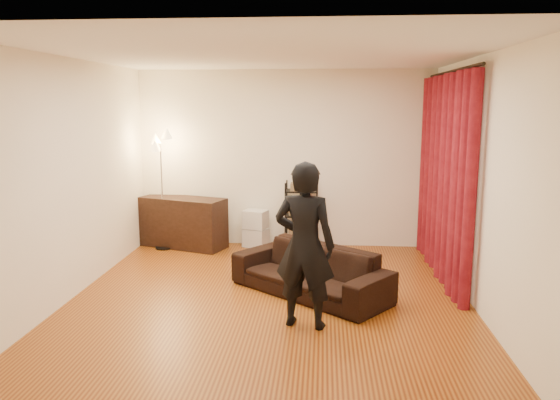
# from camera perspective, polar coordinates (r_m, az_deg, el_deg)

# --- Properties ---
(floor) EXTENTS (5.00, 5.00, 0.00)m
(floor) POSITION_cam_1_polar(r_m,az_deg,el_deg) (6.28, -1.15, -10.41)
(floor) COLOR #935518
(floor) RESTS_ON ground
(ceiling) EXTENTS (5.00, 5.00, 0.00)m
(ceiling) POSITION_cam_1_polar(r_m,az_deg,el_deg) (5.90, -1.24, 14.97)
(ceiling) COLOR white
(ceiling) RESTS_ON ground
(wall_back) EXTENTS (5.00, 0.00, 5.00)m
(wall_back) POSITION_cam_1_polar(r_m,az_deg,el_deg) (8.41, 0.51, 4.31)
(wall_back) COLOR white
(wall_back) RESTS_ON ground
(wall_front) EXTENTS (5.00, 0.00, 5.00)m
(wall_front) POSITION_cam_1_polar(r_m,az_deg,el_deg) (3.50, -5.29, -3.96)
(wall_front) COLOR white
(wall_front) RESTS_ON ground
(wall_left) EXTENTS (0.00, 5.00, 5.00)m
(wall_left) POSITION_cam_1_polar(r_m,az_deg,el_deg) (6.56, -21.17, 1.98)
(wall_left) COLOR white
(wall_left) RESTS_ON ground
(wall_right) EXTENTS (0.00, 5.00, 5.00)m
(wall_right) POSITION_cam_1_polar(r_m,az_deg,el_deg) (6.14, 20.21, 1.53)
(wall_right) COLOR white
(wall_right) RESTS_ON ground
(curtain_rod) EXTENTS (0.04, 2.65, 0.04)m
(curtain_rod) POSITION_cam_1_polar(r_m,az_deg,el_deg) (7.16, 17.59, 12.70)
(curtain_rod) COLOR black
(curtain_rod) RESTS_ON wall_right
(curtain) EXTENTS (0.22, 2.65, 2.55)m
(curtain) POSITION_cam_1_polar(r_m,az_deg,el_deg) (7.20, 16.88, 2.29)
(curtain) COLOR maroon
(curtain) RESTS_ON ground
(sofa) EXTENTS (1.96, 1.78, 0.56)m
(sofa) POSITION_cam_1_polar(r_m,az_deg,el_deg) (6.39, 3.16, -7.40)
(sofa) COLOR black
(sofa) RESTS_ON ground
(person) EXTENTS (0.68, 0.52, 1.66)m
(person) POSITION_cam_1_polar(r_m,az_deg,el_deg) (5.35, 2.59, -4.76)
(person) COLOR black
(person) RESTS_ON ground
(media_cabinet) EXTENTS (1.41, 0.90, 0.77)m
(media_cabinet) POSITION_cam_1_polar(r_m,az_deg,el_deg) (8.55, -10.07, -2.31)
(media_cabinet) COLOR black
(media_cabinet) RESTS_ON ground
(storage_boxes) EXTENTS (0.42, 0.37, 0.58)m
(storage_boxes) POSITION_cam_1_polar(r_m,az_deg,el_deg) (8.44, -2.55, -2.98)
(storage_boxes) COLOR beige
(storage_boxes) RESTS_ON ground
(wire_shelf) EXTENTS (0.51, 0.39, 1.03)m
(wire_shelf) POSITION_cam_1_polar(r_m,az_deg,el_deg) (8.30, 2.25, -1.60)
(wire_shelf) COLOR black
(wire_shelf) RESTS_ON ground
(floor_lamp) EXTENTS (0.37, 0.37, 1.77)m
(floor_lamp) POSITION_cam_1_polar(r_m,az_deg,el_deg) (8.40, -12.22, 0.86)
(floor_lamp) COLOR silver
(floor_lamp) RESTS_ON ground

